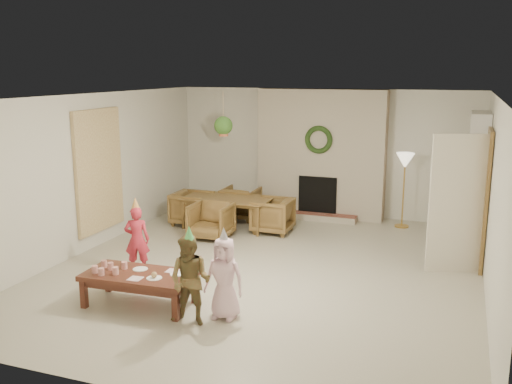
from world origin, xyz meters
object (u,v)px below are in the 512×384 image
at_px(dining_chair_right, 272,215).
at_px(coffee_table_top, 139,276).
at_px(dining_chair_near, 211,221).
at_px(dining_chair_left, 192,208).
at_px(child_pink, 224,278).
at_px(child_plaid, 190,281).
at_px(child_red, 137,240).
at_px(dining_chair_far, 241,203).
at_px(dining_table, 227,213).

xyz_separation_m(dining_chair_right, coffee_table_top, (-0.53, -3.61, 0.07)).
bearing_deg(dining_chair_near, dining_chair_left, 135.00).
distance_m(coffee_table_top, child_pink, 1.13).
height_order(dining_chair_near, child_plaid, child_plaid).
bearing_deg(child_plaid, child_red, 138.53).
relative_size(dining_chair_far, dining_chair_left, 1.00).
bearing_deg(dining_chair_far, dining_chair_near, 90.00).
xyz_separation_m(dining_table, coffee_table_top, (0.36, -3.60, 0.10)).
relative_size(dining_chair_far, dining_chair_right, 1.00).
relative_size(dining_table, child_red, 1.65).
xyz_separation_m(dining_table, child_red, (-0.29, -2.60, 0.20)).
xyz_separation_m(dining_chair_right, child_pink, (0.60, -3.58, 0.18)).
bearing_deg(child_plaid, dining_chair_left, 115.21).
distance_m(dining_table, coffee_table_top, 3.62).
height_order(dining_table, child_plaid, child_plaid).
height_order(coffee_table_top, child_pink, child_pink).
bearing_deg(dining_chair_right, child_red, -24.67).
bearing_deg(dining_table, coffee_table_top, -84.69).
bearing_deg(dining_chair_far, child_red, 84.68).
xyz_separation_m(dining_chair_near, dining_chair_left, (-0.71, 0.70, 0.00)).
bearing_deg(dining_chair_left, coffee_table_top, -163.88).
distance_m(dining_chair_right, child_plaid, 3.88).
relative_size(dining_table, dining_chair_right, 2.34).
relative_size(dining_chair_left, dining_chair_right, 1.00).
distance_m(dining_table, child_plaid, 4.05).
bearing_deg(child_pink, dining_chair_right, 98.53).
height_order(dining_chair_left, dining_chair_right, same).
distance_m(dining_chair_left, coffee_table_top, 3.76).
xyz_separation_m(dining_table, dining_chair_left, (-0.71, -0.00, 0.03)).
bearing_deg(dining_chair_right, dining_table, -90.00).
bearing_deg(child_pink, dining_chair_left, 120.56).
bearing_deg(dining_chair_left, child_plaid, -154.18).
xyz_separation_m(coffee_table_top, child_pink, (1.13, 0.03, 0.10)).
xyz_separation_m(dining_chair_far, child_plaid, (1.19, -4.57, 0.21)).
height_order(dining_chair_left, coffee_table_top, dining_chair_left).
bearing_deg(child_red, coffee_table_top, 100.53).
bearing_deg(dining_chair_right, dining_chair_left, -90.00).
height_order(dining_chair_far, child_plaid, child_plaid).
xyz_separation_m(dining_chair_near, dining_chair_far, (-0.01, 1.41, 0.00)).
bearing_deg(dining_chair_near, dining_chair_far, 90.00).
bearing_deg(child_red, dining_chair_right, -136.56).
bearing_deg(child_plaid, dining_chair_near, 109.61).
bearing_deg(child_pink, coffee_table_top, -179.37).
relative_size(dining_chair_left, coffee_table_top, 0.51).
distance_m(dining_chair_near, child_red, 1.92).
relative_size(child_plaid, child_pink, 1.07).
bearing_deg(dining_chair_left, child_red, -171.25).
relative_size(dining_table, dining_chair_left, 2.34).
bearing_deg(dining_chair_far, dining_chair_left, 45.00).
xyz_separation_m(dining_table, child_pink, (1.48, -3.57, 0.21)).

